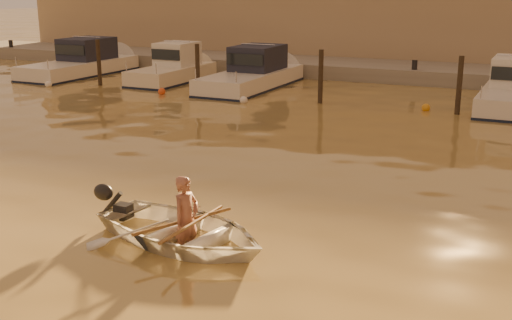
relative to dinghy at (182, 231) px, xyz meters
The scene contains 19 objects.
ground_plane 2.21m from the dinghy, behind, with size 160.00×160.00×0.00m, color olive.
dinghy is the anchor object (origin of this frame).
person 0.25m from the dinghy, 10.93° to the right, with size 0.56×0.37×1.53m, color #935949.
outboard_motor 1.50m from the dinghy, 169.07° to the left, with size 0.90×0.40×0.70m, color black, non-canonical shape.
oar_port 0.31m from the dinghy, 10.93° to the right, with size 0.06×0.06×2.10m, color brown.
oar_starboard 0.20m from the dinghy, 10.93° to the right, with size 0.06×0.06×2.10m, color brown.
moored_boat_0 22.39m from the dinghy, 134.47° to the left, with size 2.33×7.38×1.75m, color white, non-canonical shape.
moored_boat_1 19.03m from the dinghy, 122.94° to the left, with size 1.90×5.78×1.75m, color #ECE0C6, non-canonical shape.
moored_boat_2 17.18m from the dinghy, 111.62° to the left, with size 2.22×7.45×1.75m, color silver, non-canonical shape.
piling_0 18.75m from the dinghy, 132.69° to the left, with size 0.18×0.18×2.20m, color #2D2319.
piling_1 15.79m from the dinghy, 119.22° to the left, with size 0.18×0.18×2.20m, color #2D2319.
piling_2 14.00m from the dinghy, 99.89° to the left, with size 0.18×0.18×2.20m, color #2D2319.
piling_3 14.03m from the dinghy, 79.32° to the left, with size 0.18×0.18×2.20m, color #2D2319.
fender_a 19.13m from the dinghy, 139.26° to the left, with size 0.30×0.30×0.30m, color white.
fender_b 15.73m from the dinghy, 124.59° to the left, with size 0.30×0.30×0.30m, color #DA4B19.
fender_c 13.57m from the dinghy, 111.78° to the left, with size 0.30×0.30×0.30m, color silver.
fender_d 14.05m from the dinghy, 83.87° to the left, with size 0.30×0.30×0.30m, color orange.
quay 21.58m from the dinghy, 95.86° to the left, with size 52.00×4.00×1.00m, color gray.
waterfront_building 27.15m from the dinghy, 94.67° to the left, with size 46.00×7.00×4.80m, color #9E8466.
Camera 1 is at (7.78, -8.81, 4.37)m, focal length 45.00 mm.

